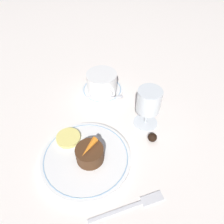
{
  "coord_description": "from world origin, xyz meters",
  "views": [
    {
      "loc": [
        0.27,
        -0.14,
        0.48
      ],
      "look_at": [
        -0.08,
        0.1,
        0.04
      ],
      "focal_mm": 35.0,
      "sensor_mm": 36.0,
      "label": 1
    }
  ],
  "objects_px": {
    "dinner_plate": "(86,158)",
    "wine_glass": "(149,103)",
    "fork": "(135,204)",
    "dessert_cake": "(90,154)",
    "coffee_cup": "(102,82)"
  },
  "relations": [
    {
      "from": "dinner_plate",
      "to": "wine_glass",
      "type": "xyz_separation_m",
      "value": [
        -0.01,
        0.2,
        0.07
      ]
    },
    {
      "from": "fork",
      "to": "wine_glass",
      "type": "bearing_deg",
      "value": 135.31
    },
    {
      "from": "wine_glass",
      "to": "fork",
      "type": "distance_m",
      "value": 0.25
    },
    {
      "from": "dinner_plate",
      "to": "fork",
      "type": "relative_size",
      "value": 1.32
    },
    {
      "from": "dinner_plate",
      "to": "wine_glass",
      "type": "relative_size",
      "value": 1.85
    },
    {
      "from": "wine_glass",
      "to": "dinner_plate",
      "type": "bearing_deg",
      "value": -86.08
    },
    {
      "from": "fork",
      "to": "dessert_cake",
      "type": "xyz_separation_m",
      "value": [
        -0.15,
        -0.03,
        0.03
      ]
    },
    {
      "from": "dinner_plate",
      "to": "coffee_cup",
      "type": "relative_size",
      "value": 1.83
    },
    {
      "from": "coffee_cup",
      "to": "fork",
      "type": "bearing_deg",
      "value": -20.91
    },
    {
      "from": "coffee_cup",
      "to": "dessert_cake",
      "type": "relative_size",
      "value": 1.81
    },
    {
      "from": "fork",
      "to": "dessert_cake",
      "type": "relative_size",
      "value": 2.51
    },
    {
      "from": "wine_glass",
      "to": "fork",
      "type": "xyz_separation_m",
      "value": [
        0.17,
        -0.17,
        -0.08
      ]
    },
    {
      "from": "coffee_cup",
      "to": "fork",
      "type": "distance_m",
      "value": 0.38
    },
    {
      "from": "coffee_cup",
      "to": "dessert_cake",
      "type": "height_order",
      "value": "coffee_cup"
    },
    {
      "from": "dinner_plate",
      "to": "coffee_cup",
      "type": "bearing_deg",
      "value": 139.37
    }
  ]
}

